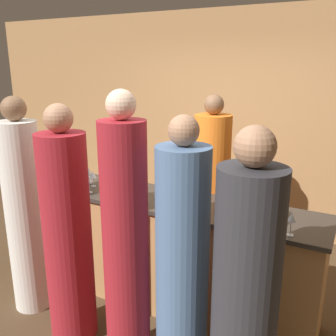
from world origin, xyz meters
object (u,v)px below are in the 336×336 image
(wine_bottle_0, at_px, (133,173))
(ice_bucket, at_px, (239,199))
(guest_2, at_px, (182,265))
(bartender, at_px, (211,191))
(guest_4, at_px, (126,245))
(guest_1, at_px, (68,235))
(guest_0, at_px, (25,214))
(guest_3, at_px, (245,294))

(wine_bottle_0, relative_size, ice_bucket, 1.35)
(guest_2, bearing_deg, bartender, 104.64)
(wine_bottle_0, bearing_deg, guest_4, -59.34)
(guest_1, relative_size, wine_bottle_0, 6.49)
(bartender, height_order, guest_4, guest_4)
(guest_0, bearing_deg, guest_3, -5.03)
(guest_0, bearing_deg, guest_2, -2.79)
(wine_bottle_0, bearing_deg, bartender, 43.41)
(guest_0, relative_size, ice_bucket, 8.87)
(guest_3, xyz_separation_m, ice_bucket, (-0.31, 0.81, 0.26))
(guest_3, bearing_deg, guest_0, 174.97)
(guest_0, bearing_deg, wine_bottle_0, 56.66)
(guest_0, distance_m, wine_bottle_0, 1.04)
(bartender, relative_size, wine_bottle_0, 6.39)
(guest_4, bearing_deg, guest_1, 177.80)
(guest_2, distance_m, ice_bucket, 0.77)
(guest_0, height_order, wine_bottle_0, guest_0)
(guest_1, relative_size, ice_bucket, 8.78)
(wine_bottle_0, bearing_deg, guest_1, -88.19)
(guest_1, bearing_deg, bartender, 69.61)
(bartender, distance_m, guest_1, 1.63)
(guest_2, bearing_deg, ice_bucket, 78.44)
(guest_0, distance_m, guest_4, 1.15)
(bartender, height_order, wine_bottle_0, bartender)
(guest_0, distance_m, guest_2, 1.54)
(bartender, distance_m, guest_0, 1.82)
(bartender, height_order, guest_0, guest_0)
(guest_3, distance_m, wine_bottle_0, 1.79)
(guest_1, relative_size, guest_3, 1.02)
(ice_bucket, bearing_deg, bartender, 124.60)
(bartender, xyz_separation_m, guest_3, (0.85, -1.59, -0.01))
(guest_2, xyz_separation_m, ice_bucket, (0.15, 0.71, 0.25))
(guest_0, height_order, guest_1, guest_0)
(bartender, xyz_separation_m, guest_4, (-0.02, -1.55, 0.08))
(guest_3, bearing_deg, bartender, 118.10)
(guest_1, height_order, ice_bucket, guest_1)
(guest_0, xyz_separation_m, ice_bucket, (1.69, 0.64, 0.22))
(bartender, xyz_separation_m, guest_0, (-1.15, -1.41, 0.03))
(guest_3, distance_m, guest_4, 0.87)
(bartender, relative_size, guest_0, 0.98)
(guest_4, distance_m, wine_bottle_0, 1.16)
(guest_2, height_order, guest_3, guest_2)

